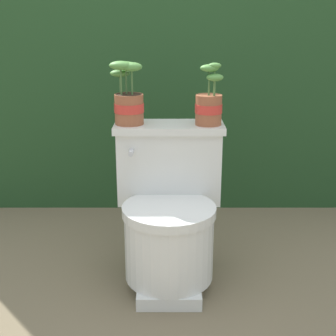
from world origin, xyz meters
TOP-DOWN VIEW (x-y plane):
  - ground_plane at (0.00, 0.00)m, footprint 12.00×12.00m
  - hedge_backdrop at (0.00, 1.18)m, footprint 2.90×0.63m
  - toilet at (0.03, 0.10)m, footprint 0.45×0.49m
  - potted_plant_left at (-0.14, 0.23)m, footprint 0.14×0.12m
  - potted_plant_midleft at (0.19, 0.21)m, footprint 0.11×0.11m

SIDE VIEW (x-z plane):
  - ground_plane at x=0.00m, z-range 0.00..0.00m
  - toilet at x=0.03m, z-range -0.03..0.61m
  - potted_plant_midleft at x=0.19m, z-range 0.60..0.85m
  - potted_plant_left at x=-0.14m, z-range 0.61..0.87m
  - hedge_backdrop at x=0.00m, z-range 0.00..1.64m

